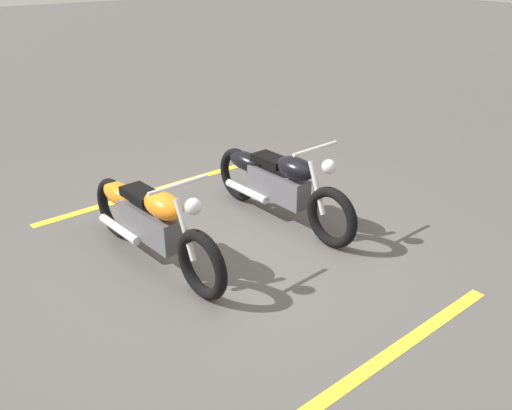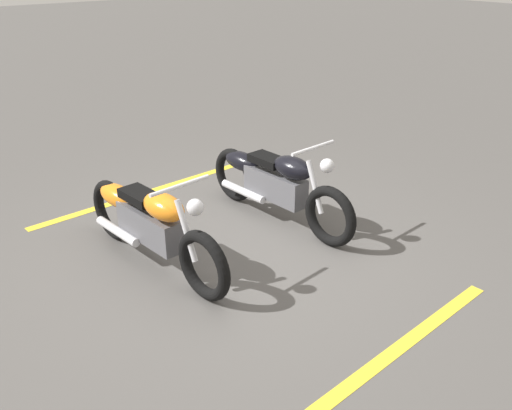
{
  "view_description": "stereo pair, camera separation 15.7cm",
  "coord_description": "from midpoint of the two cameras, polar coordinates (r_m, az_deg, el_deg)",
  "views": [
    {
      "loc": [
        4.01,
        -2.81,
        2.86
      ],
      "look_at": [
        0.28,
        0.0,
        0.65
      ],
      "focal_mm": 37.89,
      "sensor_mm": 36.0,
      "label": 1
    },
    {
      "loc": [
        3.91,
        -2.93,
        2.86
      ],
      "look_at": [
        0.28,
        0.0,
        0.65
      ],
      "focal_mm": 37.89,
      "sensor_mm": 36.0,
      "label": 2
    }
  ],
  "objects": [
    {
      "name": "parking_stripe_mid",
      "position": [
        4.33,
        12.64,
        -16.71
      ],
      "size": [
        0.28,
        3.2,
        0.01
      ],
      "primitive_type": "cube",
      "rotation": [
        0.0,
        0.0,
        1.62
      ],
      "color": "yellow",
      "rests_on": "ground"
    },
    {
      "name": "parking_stripe_near",
      "position": [
        7.2,
        -10.09,
        1.54
      ],
      "size": [
        0.28,
        3.2,
        0.01
      ],
      "primitive_type": "cube",
      "rotation": [
        0.0,
        0.0,
        1.62
      ],
      "color": "yellow",
      "rests_on": "ground"
    },
    {
      "name": "ground_plane",
      "position": [
        5.67,
        -0.88,
        -5.0
      ],
      "size": [
        60.0,
        60.0,
        0.0
      ],
      "primitive_type": "plane",
      "color": "#514F4C"
    },
    {
      "name": "motorcycle_dark_foreground",
      "position": [
        6.16,
        3.0,
        2.39
      ],
      "size": [
        2.23,
        0.62,
        1.04
      ],
      "rotation": [
        0.0,
        0.0,
        0.06
      ],
      "color": "black",
      "rests_on": "ground"
    },
    {
      "name": "motorcycle_bright_foreground",
      "position": [
        5.38,
        -10.37,
        -1.6
      ],
      "size": [
        2.23,
        0.62,
        1.04
      ],
      "rotation": [
        0.0,
        0.0,
        0.09
      ],
      "color": "black",
      "rests_on": "ground"
    }
  ]
}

